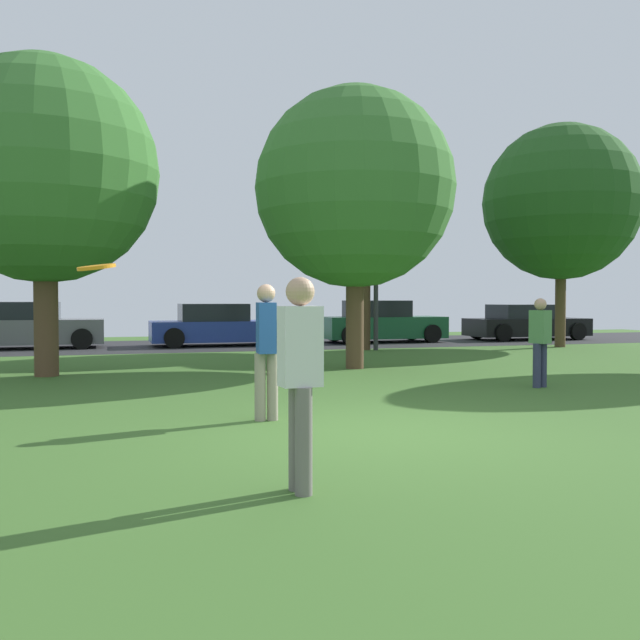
# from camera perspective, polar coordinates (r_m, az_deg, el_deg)

# --- Properties ---
(ground_plane) EXTENTS (44.00, 44.00, 0.00)m
(ground_plane) POSITION_cam_1_polar(r_m,az_deg,el_deg) (8.35, 4.61, -8.99)
(ground_plane) COLOR #3D6628
(road_strip) EXTENTS (44.00, 6.40, 0.01)m
(road_strip) POSITION_cam_1_polar(r_m,az_deg,el_deg) (23.87, -9.64, -2.01)
(road_strip) COLOR #28282B
(road_strip) RESTS_ON ground_plane
(oak_tree_left) EXTENTS (4.49, 4.49, 6.35)m
(oak_tree_left) POSITION_cam_1_polar(r_m,az_deg,el_deg) (15.35, -21.32, 11.12)
(oak_tree_left) COLOR brown
(oak_tree_left) RESTS_ON ground_plane
(maple_tree_far) EXTENTS (4.41, 4.41, 6.20)m
(maple_tree_far) POSITION_cam_1_polar(r_m,az_deg,el_deg) (15.87, 2.83, 10.55)
(maple_tree_far) COLOR brown
(maple_tree_far) RESTS_ON ground_plane
(maple_tree_near) EXTENTS (4.95, 4.95, 7.10)m
(maple_tree_near) POSITION_cam_1_polar(r_m,az_deg,el_deg) (24.13, 18.87, 8.95)
(maple_tree_near) COLOR brown
(maple_tree_near) RESTS_ON ground_plane
(oak_tree_center) EXTENTS (4.12, 4.12, 6.51)m
(oak_tree_center) POSITION_cam_1_polar(r_m,az_deg,el_deg) (21.61, 3.60, 9.41)
(oak_tree_center) COLOR brown
(oak_tree_center) RESTS_ON ground_plane
(person_thrower) EXTENTS (0.33, 0.30, 1.73)m
(person_thrower) POSITION_cam_1_polar(r_m,az_deg,el_deg) (5.65, -1.60, -4.31)
(person_thrower) COLOR slate
(person_thrower) RESTS_ON ground_plane
(person_bystander) EXTENTS (0.30, 0.33, 1.74)m
(person_bystander) POSITION_cam_1_polar(r_m,az_deg,el_deg) (9.01, -4.36, -2.01)
(person_bystander) COLOR gray
(person_bystander) RESTS_ON ground_plane
(person_walking) EXTENTS (0.31, 0.37, 1.56)m
(person_walking) POSITION_cam_1_polar(r_m,az_deg,el_deg) (12.92, 17.30, -1.45)
(person_walking) COLOR #2D334C
(person_walking) RESTS_ON ground_plane
(frisbee_disc) EXTENTS (0.37, 0.37, 0.07)m
(frisbee_disc) POSITION_cam_1_polar(r_m,az_deg,el_deg) (5.33, -17.56, 4.08)
(frisbee_disc) COLOR orange
(parked_car_grey) EXTENTS (4.31, 1.95, 1.45)m
(parked_car_grey) POSITION_cam_1_polar(r_m,az_deg,el_deg) (23.73, -22.33, -0.54)
(parked_car_grey) COLOR slate
(parked_car_grey) RESTS_ON ground_plane
(parked_car_blue) EXTENTS (4.51, 2.05, 1.38)m
(parked_car_blue) POSITION_cam_1_polar(r_m,az_deg,el_deg) (23.54, -8.18, -0.52)
(parked_car_blue) COLOR #233893
(parked_car_blue) RESTS_ON ground_plane
(parked_car_green) EXTENTS (4.34, 1.99, 1.48)m
(parked_car_green) POSITION_cam_1_polar(r_m,az_deg,el_deg) (25.26, 4.94, -0.26)
(parked_car_green) COLOR #195633
(parked_car_green) RESTS_ON ground_plane
(parked_car_black) EXTENTS (4.50, 2.08, 1.33)m
(parked_car_black) POSITION_cam_1_polar(r_m,az_deg,el_deg) (27.85, 16.21, -0.27)
(parked_car_black) COLOR black
(parked_car_black) RESTS_ON ground_plane
(street_lamp_post) EXTENTS (0.14, 0.14, 4.50)m
(street_lamp_post) POSITION_cam_1_polar(r_m,az_deg,el_deg) (21.31, 4.53, 3.61)
(street_lamp_post) COLOR #2D2D33
(street_lamp_post) RESTS_ON ground_plane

